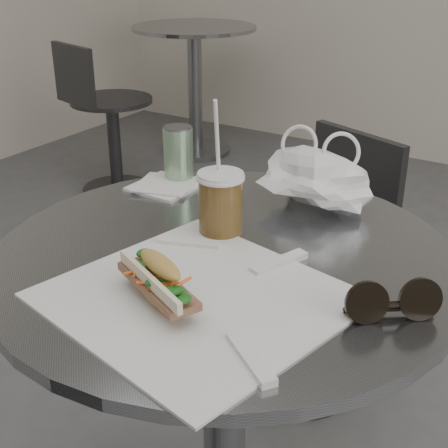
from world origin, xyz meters
The scene contains 11 objects.
cafe_table centered at (0.00, 0.20, 0.47)m, with size 0.76×0.76×0.74m.
bg_table centered at (-1.60, 2.40, 0.47)m, with size 0.70×0.70×0.74m.
chair_far centered at (-0.12, 0.85, 0.33)m, with size 0.40×0.43×0.73m.
bg_chair centered at (-1.60, 1.63, 0.34)m, with size 0.40×0.44×0.76m.
sandwich_paper centered at (0.04, 0.06, 0.74)m, with size 0.38×0.36×0.00m, color white.
banh_mi centered at (0.01, 0.02, 0.78)m, with size 0.21×0.16×0.07m.
iced_coffee centered at (-0.04, 0.26, 0.80)m, with size 0.08×0.08×0.24m.
sunglasses centered at (0.29, 0.16, 0.76)m, with size 0.12×0.10×0.06m.
plastic_bag centered at (0.04, 0.45, 0.79)m, with size 0.21×0.16×0.10m, color white, non-canonical shape.
napkin_stack centered at (-0.25, 0.37, 0.74)m, with size 0.14×0.14×0.01m.
drink_can centered at (-0.25, 0.42, 0.80)m, with size 0.06×0.06×0.12m.
Camera 1 is at (0.48, -0.56, 1.21)m, focal length 50.00 mm.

